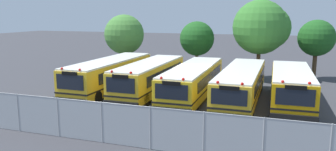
# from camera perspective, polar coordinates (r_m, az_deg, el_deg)

# --- Properties ---
(ground_plane) EXTENTS (160.00, 160.00, 0.00)m
(ground_plane) POSITION_cam_1_polar(r_m,az_deg,el_deg) (25.48, 4.31, -3.81)
(ground_plane) COLOR #38383D
(school_bus_0) EXTENTS (2.74, 10.92, 2.73)m
(school_bus_0) POSITION_cam_1_polar(r_m,az_deg,el_deg) (27.63, -9.81, 0.24)
(school_bus_0) COLOR yellow
(school_bus_0) RESTS_ON ground_plane
(school_bus_1) EXTENTS (2.53, 10.17, 2.67)m
(school_bus_1) POSITION_cam_1_polar(r_m,az_deg,el_deg) (26.17, -3.14, -0.26)
(school_bus_1) COLOR yellow
(school_bus_1) RESTS_ON ground_plane
(school_bus_2) EXTENTS (2.72, 11.17, 2.54)m
(school_bus_2) POSITION_cam_1_polar(r_m,az_deg,el_deg) (25.24, 4.28, -0.82)
(school_bus_2) COLOR yellow
(school_bus_2) RESTS_ON ground_plane
(school_bus_3) EXTENTS (2.62, 11.58, 2.52)m
(school_bus_3) POSITION_cam_1_polar(r_m,az_deg,el_deg) (24.73, 12.34, -1.30)
(school_bus_3) COLOR yellow
(school_bus_3) RESTS_ON ground_plane
(school_bus_4) EXTENTS (2.81, 9.64, 2.61)m
(school_bus_4) POSITION_cam_1_polar(r_m,az_deg,el_deg) (24.54, 20.15, -1.69)
(school_bus_4) COLOR #EAA80C
(school_bus_4) RESTS_ON ground_plane
(tree_0) EXTENTS (4.25, 4.25, 6.19)m
(tree_0) POSITION_cam_1_polar(r_m,az_deg,el_deg) (36.60, -7.37, 7.04)
(tree_0) COLOR #4C3823
(tree_0) RESTS_ON ground_plane
(tree_1) EXTENTS (3.55, 3.55, 5.50)m
(tree_1) POSITION_cam_1_polar(r_m,az_deg,el_deg) (34.99, 5.02, 6.24)
(tree_1) COLOR #4C3823
(tree_1) RESTS_ON ground_plane
(tree_2) EXTENTS (5.36, 5.10, 7.57)m
(tree_2) POSITION_cam_1_polar(r_m,az_deg,el_deg) (33.02, 15.78, 7.86)
(tree_2) COLOR #4C3823
(tree_2) RESTS_ON ground_plane
(tree_3) EXTENTS (3.45, 3.45, 5.72)m
(tree_3) POSITION_cam_1_polar(r_m,az_deg,el_deg) (34.91, 23.88, 5.80)
(tree_3) COLOR #4C3823
(tree_3) RESTS_ON ground_plane
(chainlink_fence) EXTENTS (20.32, 0.07, 2.08)m
(chainlink_fence) POSITION_cam_1_polar(r_m,az_deg,el_deg) (15.76, -3.05, -8.78)
(chainlink_fence) COLOR #9EA0A3
(chainlink_fence) RESTS_ON ground_plane
(traffic_cone) EXTENTS (0.38, 0.38, 0.50)m
(traffic_cone) POSITION_cam_1_polar(r_m,az_deg,el_deg) (15.91, 16.34, -12.21)
(traffic_cone) COLOR #EA5914
(traffic_cone) RESTS_ON ground_plane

